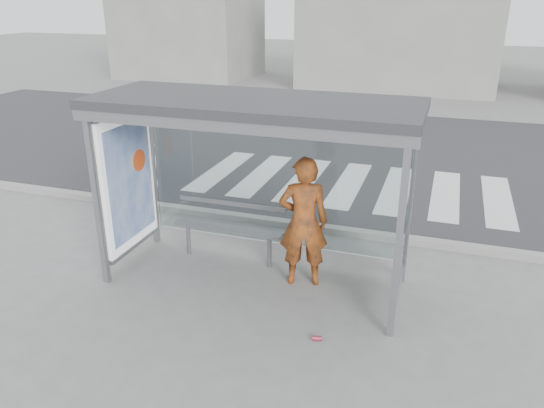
{
  "coord_description": "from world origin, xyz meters",
  "views": [
    {
      "loc": [
        2.35,
        -6.25,
        3.86
      ],
      "look_at": [
        0.19,
        0.2,
        1.14
      ],
      "focal_mm": 35.0,
      "sensor_mm": 36.0,
      "label": 1
    }
  ],
  "objects": [
    {
      "name": "building_center",
      "position": [
        0.0,
        18.0,
        2.5
      ],
      "size": [
        8.0,
        5.0,
        5.0
      ],
      "primitive_type": "cube",
      "color": "gray",
      "rests_on": "ground"
    },
    {
      "name": "road",
      "position": [
        0.0,
        7.0,
        0.0
      ],
      "size": [
        30.0,
        10.0,
        0.01
      ],
      "primitive_type": "cube",
      "color": "#2E2E31",
      "rests_on": "ground"
    },
    {
      "name": "building_left",
      "position": [
        -10.0,
        18.0,
        3.0
      ],
      "size": [
        6.0,
        5.0,
        6.0
      ],
      "primitive_type": "cube",
      "color": "gray",
      "rests_on": "ground"
    },
    {
      "name": "curb",
      "position": [
        0.0,
        1.95,
        0.06
      ],
      "size": [
        30.0,
        0.18,
        0.12
      ],
      "primitive_type": "cube",
      "color": "gray",
      "rests_on": "ground"
    },
    {
      "name": "crosswalk",
      "position": [
        0.5,
        4.5,
        0.0
      ],
      "size": [
        6.55,
        3.0,
        0.0
      ],
      "color": "silver",
      "rests_on": "ground"
    },
    {
      "name": "ground",
      "position": [
        0.0,
        0.0,
        0.0
      ],
      "size": [
        80.0,
        80.0,
        0.0
      ],
      "primitive_type": "plane",
      "color": "slate",
      "rests_on": "ground"
    },
    {
      "name": "bus_shelter",
      "position": [
        -0.37,
        0.06,
        1.98
      ],
      "size": [
        4.25,
        1.65,
        2.62
      ],
      "color": "gray",
      "rests_on": "ground"
    },
    {
      "name": "soda_can",
      "position": [
        1.19,
        -1.09,
        0.03
      ],
      "size": [
        0.12,
        0.08,
        0.06
      ],
      "primitive_type": "cylinder",
      "rotation": [
        0.0,
        1.57,
        0.23
      ],
      "color": "#DB4062",
      "rests_on": "ground"
    },
    {
      "name": "person",
      "position": [
        0.65,
        0.18,
        0.94
      ],
      "size": [
        0.78,
        0.62,
        1.87
      ],
      "primitive_type": "imported",
      "rotation": [
        0.0,
        0.0,
        3.43
      ],
      "color": "red",
      "rests_on": "ground"
    },
    {
      "name": "bench",
      "position": [
        -0.62,
        0.5,
        0.53
      ],
      "size": [
        1.73,
        0.32,
        0.89
      ],
      "color": "slate",
      "rests_on": "ground"
    }
  ]
}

